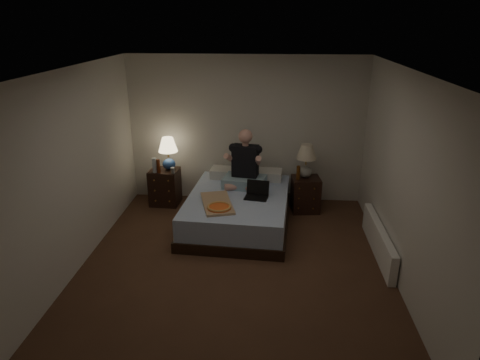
# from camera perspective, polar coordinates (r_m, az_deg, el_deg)

# --- Properties ---
(floor) EXTENTS (4.00, 4.50, 0.00)m
(floor) POSITION_cam_1_polar(r_m,az_deg,el_deg) (5.73, -0.68, -11.20)
(floor) COLOR brown
(floor) RESTS_ON ground
(ceiling) EXTENTS (4.00, 4.50, 0.00)m
(ceiling) POSITION_cam_1_polar(r_m,az_deg,el_deg) (4.89, -0.80, 14.49)
(ceiling) COLOR white
(ceiling) RESTS_ON ground
(wall_back) EXTENTS (4.00, 0.00, 2.50)m
(wall_back) POSITION_cam_1_polar(r_m,az_deg,el_deg) (7.33, 0.78, 6.67)
(wall_back) COLOR silver
(wall_back) RESTS_ON ground
(wall_front) EXTENTS (4.00, 0.00, 2.50)m
(wall_front) POSITION_cam_1_polar(r_m,az_deg,el_deg) (3.18, -4.31, -13.48)
(wall_front) COLOR silver
(wall_front) RESTS_ON ground
(wall_left) EXTENTS (0.00, 4.50, 2.50)m
(wall_left) POSITION_cam_1_polar(r_m,az_deg,el_deg) (5.70, -21.19, 1.08)
(wall_left) COLOR silver
(wall_left) RESTS_ON ground
(wall_right) EXTENTS (0.00, 4.50, 2.50)m
(wall_right) POSITION_cam_1_polar(r_m,az_deg,el_deg) (5.40, 20.93, 0.03)
(wall_right) COLOR silver
(wall_right) RESTS_ON ground
(bed) EXTENTS (1.63, 2.09, 0.50)m
(bed) POSITION_cam_1_polar(r_m,az_deg,el_deg) (6.65, -0.26, -4.01)
(bed) COLOR #5F84BE
(bed) RESTS_ON floor
(nightstand_left) EXTENTS (0.50, 0.45, 0.62)m
(nightstand_left) POSITION_cam_1_polar(r_m,az_deg,el_deg) (7.49, -9.96, -0.90)
(nightstand_left) COLOR black
(nightstand_left) RESTS_ON floor
(nightstand_right) EXTENTS (0.49, 0.45, 0.58)m
(nightstand_right) POSITION_cam_1_polar(r_m,az_deg,el_deg) (7.20, 8.71, -1.90)
(nightstand_right) COLOR black
(nightstand_right) RESTS_ON floor
(lamp_left) EXTENTS (0.39, 0.39, 0.56)m
(lamp_left) POSITION_cam_1_polar(r_m,az_deg,el_deg) (7.31, -9.53, 3.49)
(lamp_left) COLOR #274B8F
(lamp_left) RESTS_ON nightstand_left
(lamp_right) EXTENTS (0.37, 0.37, 0.56)m
(lamp_right) POSITION_cam_1_polar(r_m,az_deg,el_deg) (7.03, 8.79, 2.51)
(lamp_right) COLOR gray
(lamp_right) RESTS_ON nightstand_right
(water_bottle) EXTENTS (0.07, 0.07, 0.25)m
(water_bottle) POSITION_cam_1_polar(r_m,az_deg,el_deg) (7.25, -11.35, 1.93)
(water_bottle) COLOR silver
(water_bottle) RESTS_ON nightstand_left
(soda_can) EXTENTS (0.07, 0.07, 0.10)m
(soda_can) POSITION_cam_1_polar(r_m,az_deg,el_deg) (7.18, -8.97, 1.27)
(soda_can) COLOR #9C9D98
(soda_can) RESTS_ON nightstand_left
(beer_bottle_left) EXTENTS (0.06, 0.06, 0.23)m
(beer_bottle_left) POSITION_cam_1_polar(r_m,az_deg,el_deg) (7.23, -10.83, 1.83)
(beer_bottle_left) COLOR #53200B
(beer_bottle_left) RESTS_ON nightstand_left
(beer_bottle_right) EXTENTS (0.06, 0.06, 0.23)m
(beer_bottle_right) POSITION_cam_1_polar(r_m,az_deg,el_deg) (6.97, 7.77, 0.98)
(beer_bottle_right) COLOR #572D0C
(beer_bottle_right) RESTS_ON nightstand_right
(person) EXTENTS (0.74, 0.63, 0.93)m
(person) POSITION_cam_1_polar(r_m,az_deg,el_deg) (6.73, 0.62, 2.83)
(person) COLOR black
(person) RESTS_ON bed
(laptop) EXTENTS (0.38, 0.33, 0.24)m
(laptop) POSITION_cam_1_polar(r_m,az_deg,el_deg) (6.40, 2.19, -1.44)
(laptop) COLOR black
(laptop) RESTS_ON bed
(pizza_box) EXTENTS (0.59, 0.84, 0.08)m
(pizza_box) POSITION_cam_1_polar(r_m,az_deg,el_deg) (6.03, -2.80, -3.71)
(pizza_box) COLOR tan
(pizza_box) RESTS_ON bed
(radiator) EXTENTS (0.10, 1.60, 0.40)m
(radiator) POSITION_cam_1_polar(r_m,az_deg,el_deg) (6.17, 17.99, -7.67)
(radiator) COLOR white
(radiator) RESTS_ON floor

